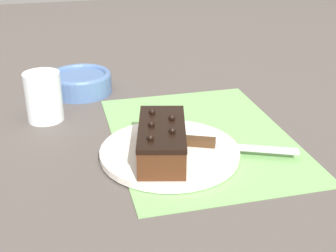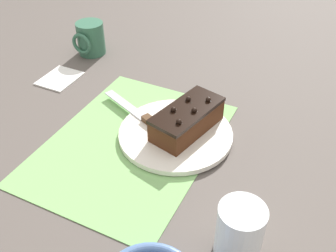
# 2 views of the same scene
# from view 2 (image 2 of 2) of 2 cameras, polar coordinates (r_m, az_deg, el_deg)

# --- Properties ---
(ground_plane) EXTENTS (3.00, 3.00, 0.00)m
(ground_plane) POSITION_cam_2_polar(r_m,az_deg,el_deg) (0.87, -5.38, -2.48)
(ground_plane) COLOR #544C47
(placemat_woven) EXTENTS (0.46, 0.34, 0.00)m
(placemat_woven) POSITION_cam_2_polar(r_m,az_deg,el_deg) (0.87, -5.39, -2.38)
(placemat_woven) COLOR #7AB266
(placemat_woven) RESTS_ON ground_plane
(cake_plate) EXTENTS (0.25, 0.25, 0.01)m
(cake_plate) POSITION_cam_2_polar(r_m,az_deg,el_deg) (0.88, 1.10, -1.14)
(cake_plate) COLOR white
(cake_plate) RESTS_ON placemat_woven
(chocolate_cake) EXTENTS (0.19, 0.12, 0.07)m
(chocolate_cake) POSITION_cam_2_polar(r_m,az_deg,el_deg) (0.86, 2.79, 1.02)
(chocolate_cake) COLOR #472614
(chocolate_cake) RESTS_ON cake_plate
(serving_knife) EXTENTS (0.11, 0.21, 0.01)m
(serving_knife) POSITION_cam_2_polar(r_m,az_deg,el_deg) (0.91, -3.50, 1.28)
(serving_knife) COLOR #472D19
(serving_knife) RESTS_ON cake_plate
(drinking_glass) EXTENTS (0.08, 0.08, 0.10)m
(drinking_glass) POSITION_cam_2_polar(r_m,az_deg,el_deg) (0.65, 10.32, -14.90)
(drinking_glass) COLOR white
(drinking_glass) RESTS_ON ground_plane
(coffee_mug) EXTENTS (0.09, 0.08, 0.10)m
(coffee_mug) POSITION_cam_2_polar(r_m,az_deg,el_deg) (1.22, -11.21, 12.35)
(coffee_mug) COLOR #33664C
(coffee_mug) RESTS_ON ground_plane
(folded_napkin) EXTENTS (0.11, 0.09, 0.01)m
(folded_napkin) POSITION_cam_2_polar(r_m,az_deg,el_deg) (1.12, -15.44, 6.76)
(folded_napkin) COLOR white
(folded_napkin) RESTS_ON ground_plane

